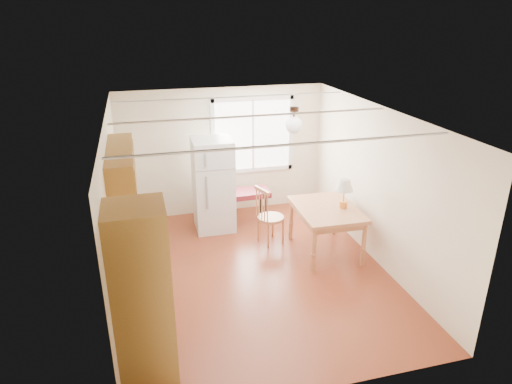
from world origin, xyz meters
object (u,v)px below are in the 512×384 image
object	(u,v)px
bench	(235,195)
refrigerator	(213,185)
dining_table	(326,213)
chair	(266,212)

from	to	relation	value
bench	refrigerator	bearing A→B (deg)	-160.00
refrigerator	bench	bearing A→B (deg)	21.73
dining_table	chair	distance (m)	1.04
refrigerator	bench	size ratio (longest dim) A/B	1.30
bench	dining_table	xyz separation A→B (m)	(1.20, -1.57, 0.17)
dining_table	chair	world-z (taller)	chair
refrigerator	chair	bearing A→B (deg)	-48.15
chair	refrigerator	bearing A→B (deg)	112.98
bench	dining_table	distance (m)	1.99
dining_table	bench	bearing A→B (deg)	128.67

